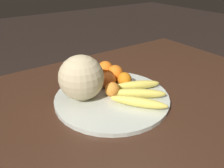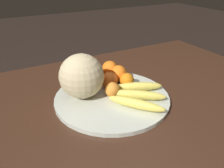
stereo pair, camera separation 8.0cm
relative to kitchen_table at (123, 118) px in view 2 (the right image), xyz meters
name	(u,v)px [view 2 (the right image)]	position (x,y,z in m)	size (l,w,h in m)	color
kitchen_table	(123,118)	(0.00, 0.00, 0.00)	(1.45, 0.95, 0.76)	#3D2316
fruit_bowl	(112,97)	(-0.04, 0.02, 0.11)	(0.43, 0.43, 0.02)	beige
melon	(82,76)	(-0.14, 0.07, 0.19)	(0.16, 0.16, 0.16)	beige
banana_bunch	(137,95)	(0.02, -0.05, 0.13)	(0.24, 0.24, 0.04)	#473819
orange_front_left	(127,80)	(0.04, 0.05, 0.14)	(0.06, 0.06, 0.06)	orange
orange_front_right	(110,69)	(0.03, 0.17, 0.15)	(0.07, 0.07, 0.07)	orange
orange_mid_center	(109,80)	(-0.02, 0.08, 0.15)	(0.07, 0.07, 0.07)	orange
orange_back_left	(118,73)	(0.04, 0.11, 0.15)	(0.07, 0.07, 0.07)	orange
orange_back_right	(112,90)	(-0.04, 0.01, 0.14)	(0.06, 0.06, 0.06)	orange
orange_top_small	(96,74)	(-0.04, 0.16, 0.14)	(0.06, 0.06, 0.06)	orange
orange_side_extra	(82,77)	(-0.10, 0.17, 0.14)	(0.06, 0.06, 0.06)	orange
produce_tag	(107,82)	(-0.01, 0.12, 0.11)	(0.10, 0.10, 0.00)	white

